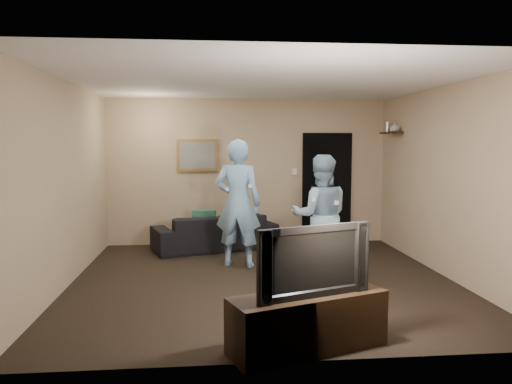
{
  "coord_description": "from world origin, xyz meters",
  "views": [
    {
      "loc": [
        -0.72,
        -6.44,
        1.81
      ],
      "look_at": [
        -0.06,
        0.3,
        1.15
      ],
      "focal_mm": 35.0,
      "sensor_mm": 36.0,
      "label": 1
    }
  ],
  "objects": [
    {
      "name": "wall_front",
      "position": [
        0.0,
        -2.5,
        1.3
      ],
      "size": [
        5.0,
        0.04,
        2.6
      ],
      "primitive_type": "cube",
      "color": "tan",
      "rests_on": "ground"
    },
    {
      "name": "painting_frame",
      "position": [
        -0.9,
        2.48,
        1.6
      ],
      "size": [
        0.72,
        0.05,
        0.57
      ],
      "primitive_type": "cube",
      "color": "olive",
      "rests_on": "wall_back"
    },
    {
      "name": "shelf_vase",
      "position": [
        2.39,
        1.64,
        2.08
      ],
      "size": [
        0.17,
        0.17,
        0.16
      ],
      "primitive_type": "imported",
      "rotation": [
        0.0,
        0.0,
        0.13
      ],
      "color": "#AEADB2",
      "rests_on": "wall_shelf"
    },
    {
      "name": "ceiling",
      "position": [
        0.0,
        0.0,
        2.6
      ],
      "size": [
        5.0,
        5.0,
        0.04
      ],
      "primitive_type": "cube",
      "color": "silver",
      "rests_on": "wall_back"
    },
    {
      "name": "light_switch",
      "position": [
        0.85,
        2.48,
        1.3
      ],
      "size": [
        0.08,
        0.02,
        0.12
      ],
      "primitive_type": "cube",
      "color": "silver",
      "rests_on": "wall_back"
    },
    {
      "name": "television",
      "position": [
        0.15,
        -2.26,
        0.81
      ],
      "size": [
        1.07,
        0.5,
        0.62
      ],
      "primitive_type": "imported",
      "rotation": [
        0.0,
        0.0,
        0.35
      ],
      "color": "black",
      "rests_on": "tv_console"
    },
    {
      "name": "wall_right",
      "position": [
        2.5,
        0.0,
        1.3
      ],
      "size": [
        0.04,
        5.0,
        2.6
      ],
      "primitive_type": "cube",
      "color": "tan",
      "rests_on": "ground"
    },
    {
      "name": "throw_pillow",
      "position": [
        -0.79,
        2.02,
        0.48
      ],
      "size": [
        0.41,
        0.2,
        0.4
      ],
      "primitive_type": "cube",
      "rotation": [
        0.0,
        0.0,
        -0.2
      ],
      "color": "#1A503F",
      "rests_on": "sofa"
    },
    {
      "name": "tv_console",
      "position": [
        0.15,
        -2.26,
        0.25
      ],
      "size": [
        1.48,
        0.91,
        0.5
      ],
      "primitive_type": "cube",
      "rotation": [
        0.0,
        0.0,
        0.35
      ],
      "color": "black",
      "rests_on": "ground"
    },
    {
      "name": "wii_player_right",
      "position": [
        0.8,
        0.15,
        0.83
      ],
      "size": [
        0.87,
        0.72,
        1.66
      ],
      "color": "#7D9EB5",
      "rests_on": "ground"
    },
    {
      "name": "ground",
      "position": [
        0.0,
        0.0,
        0.0
      ],
      "size": [
        5.0,
        5.0,
        0.0
      ],
      "primitive_type": "plane",
      "color": "black",
      "rests_on": "ground"
    },
    {
      "name": "painting_canvas",
      "position": [
        -0.9,
        2.45,
        1.6
      ],
      "size": [
        0.62,
        0.01,
        0.47
      ],
      "primitive_type": "cube",
      "color": "slate",
      "rests_on": "painting_frame"
    },
    {
      "name": "doorway",
      "position": [
        1.45,
        2.47,
        1.0
      ],
      "size": [
        0.9,
        0.06,
        2.0
      ],
      "primitive_type": "cube",
      "color": "black",
      "rests_on": "ground"
    },
    {
      "name": "wall_left",
      "position": [
        -2.5,
        0.0,
        1.3
      ],
      "size": [
        0.04,
        5.0,
        2.6
      ],
      "primitive_type": "cube",
      "color": "tan",
      "rests_on": "ground"
    },
    {
      "name": "wall_back",
      "position": [
        0.0,
        2.5,
        1.3
      ],
      "size": [
        5.0,
        0.04,
        2.6
      ],
      "primitive_type": "cube",
      "color": "tan",
      "rests_on": "ground"
    },
    {
      "name": "wii_player_left",
      "position": [
        -0.28,
        0.81,
        0.94
      ],
      "size": [
        0.78,
        0.62,
        1.88
      ],
      "color": "#79AAD1",
      "rests_on": "ground"
    },
    {
      "name": "shelf_figurine",
      "position": [
        2.39,
        1.99,
        2.09
      ],
      "size": [
        0.06,
        0.06,
        0.18
      ],
      "primitive_type": "cylinder",
      "color": "silver",
      "rests_on": "wall_shelf"
    },
    {
      "name": "sofa",
      "position": [
        -0.6,
        2.02,
        0.3
      ],
      "size": [
        2.22,
        1.4,
        0.61
      ],
      "primitive_type": "imported",
      "rotation": [
        0.0,
        0.0,
        3.45
      ],
      "color": "black",
      "rests_on": "ground"
    },
    {
      "name": "wall_shelf",
      "position": [
        2.39,
        1.8,
        1.99
      ],
      "size": [
        0.2,
        0.6,
        0.03
      ],
      "primitive_type": "cube",
      "color": "black",
      "rests_on": "wall_right"
    }
  ]
}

